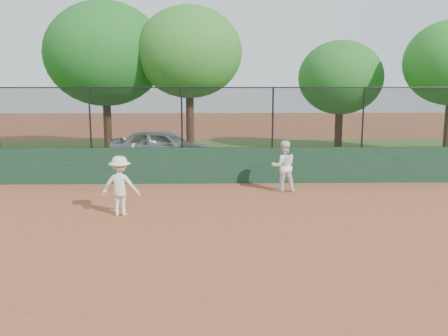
{
  "coord_description": "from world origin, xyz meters",
  "views": [
    {
      "loc": [
        0.5,
        -10.43,
        3.49
      ],
      "look_at": [
        0.8,
        2.2,
        1.2
      ],
      "focal_mm": 40.0,
      "sensor_mm": 36.0,
      "label": 1
    }
  ],
  "objects_px": {
    "player_second": "(284,166)",
    "tree_3": "(341,78)",
    "tree_2": "(189,52)",
    "parked_car": "(163,146)",
    "player_main": "(120,186)",
    "tree_1": "(105,54)"
  },
  "relations": [
    {
      "from": "player_main",
      "to": "tree_2",
      "type": "height_order",
      "value": "tree_2"
    },
    {
      "from": "parked_car",
      "to": "player_second",
      "type": "distance_m",
      "value": 6.64
    },
    {
      "from": "player_second",
      "to": "tree_2",
      "type": "distance_m",
      "value": 8.42
    },
    {
      "from": "player_second",
      "to": "tree_2",
      "type": "relative_size",
      "value": 0.24
    },
    {
      "from": "parked_car",
      "to": "player_second",
      "type": "bearing_deg",
      "value": -131.34
    },
    {
      "from": "tree_2",
      "to": "parked_car",
      "type": "bearing_deg",
      "value": -121.66
    },
    {
      "from": "parked_car",
      "to": "tree_3",
      "type": "xyz_separation_m",
      "value": [
        8.1,
        3.47,
        2.76
      ]
    },
    {
      "from": "tree_1",
      "to": "tree_3",
      "type": "xyz_separation_m",
      "value": [
        10.83,
        0.94,
        -1.04
      ]
    },
    {
      "from": "player_second",
      "to": "tree_3",
      "type": "height_order",
      "value": "tree_3"
    },
    {
      "from": "parked_car",
      "to": "tree_2",
      "type": "bearing_deg",
      "value": -22.73
    },
    {
      "from": "tree_1",
      "to": "tree_2",
      "type": "height_order",
      "value": "tree_1"
    },
    {
      "from": "parked_car",
      "to": "player_second",
      "type": "xyz_separation_m",
      "value": [
        4.24,
        -5.1,
        0.07
      ]
    },
    {
      "from": "player_second",
      "to": "tree_3",
      "type": "xyz_separation_m",
      "value": [
        3.86,
        8.58,
        2.69
      ]
    },
    {
      "from": "tree_1",
      "to": "player_main",
      "type": "bearing_deg",
      "value": -76.8
    },
    {
      "from": "tree_1",
      "to": "tree_3",
      "type": "height_order",
      "value": "tree_1"
    },
    {
      "from": "parked_car",
      "to": "tree_1",
      "type": "xyz_separation_m",
      "value": [
        -2.73,
        2.53,
        3.8
      ]
    },
    {
      "from": "tree_1",
      "to": "tree_2",
      "type": "bearing_deg",
      "value": -12.09
    },
    {
      "from": "player_main",
      "to": "tree_3",
      "type": "height_order",
      "value": "tree_3"
    },
    {
      "from": "tree_2",
      "to": "tree_1",
      "type": "bearing_deg",
      "value": 167.91
    },
    {
      "from": "tree_2",
      "to": "tree_3",
      "type": "height_order",
      "value": "tree_2"
    },
    {
      "from": "player_second",
      "to": "parked_car",
      "type": "bearing_deg",
      "value": -55.23
    },
    {
      "from": "player_main",
      "to": "tree_1",
      "type": "xyz_separation_m",
      "value": [
        -2.41,
        10.27,
        3.76
      ]
    }
  ]
}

